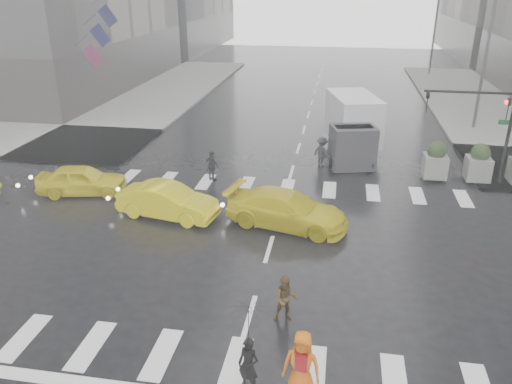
% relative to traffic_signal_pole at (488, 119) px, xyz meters
% --- Properties ---
extents(ground, '(120.00, 120.00, 0.00)m').
position_rel_traffic_signal_pole_xyz_m(ground, '(-9.01, -8.01, -3.22)').
color(ground, black).
rests_on(ground, ground).
extents(sidewalk_nw, '(35.00, 35.00, 0.15)m').
position_rel_traffic_signal_pole_xyz_m(sidewalk_nw, '(-28.51, 9.49, -3.14)').
color(sidewalk_nw, slate).
rests_on(sidewalk_nw, ground).
extents(road_markings, '(18.00, 48.00, 0.01)m').
position_rel_traffic_signal_pole_xyz_m(road_markings, '(-9.01, -8.01, -3.21)').
color(road_markings, silver).
rests_on(road_markings, ground).
extents(traffic_signal_pole, '(4.45, 0.42, 4.50)m').
position_rel_traffic_signal_pole_xyz_m(traffic_signal_pole, '(0.00, 0.00, 0.00)').
color(traffic_signal_pole, black).
rests_on(traffic_signal_pole, ground).
extents(street_lamp_near, '(2.15, 0.22, 9.00)m').
position_rel_traffic_signal_pole_xyz_m(street_lamp_near, '(1.86, 9.99, 1.73)').
color(street_lamp_near, '#59595B').
rests_on(street_lamp_near, ground).
extents(street_lamp_far, '(2.15, 0.22, 9.00)m').
position_rel_traffic_signal_pole_xyz_m(street_lamp_far, '(1.86, 29.99, 1.73)').
color(street_lamp_far, '#59595B').
rests_on(street_lamp_far, ground).
extents(planter_west, '(1.10, 1.10, 1.80)m').
position_rel_traffic_signal_pole_xyz_m(planter_west, '(-2.01, 0.19, -2.23)').
color(planter_west, slate).
rests_on(planter_west, ground).
extents(planter_mid, '(1.10, 1.10, 1.80)m').
position_rel_traffic_signal_pole_xyz_m(planter_mid, '(-0.01, 0.19, -2.23)').
color(planter_mid, slate).
rests_on(planter_mid, ground).
extents(flag_cluster, '(2.87, 3.06, 4.69)m').
position_rel_traffic_signal_pole_xyz_m(flag_cluster, '(-24.09, 10.49, 2.42)').
color(flag_cluster, '#59595B').
rests_on(flag_cluster, ground).
extents(pedestrian_black, '(1.24, 1.25, 2.43)m').
position_rel_traffic_signal_pole_xyz_m(pedestrian_black, '(-8.52, -14.81, -1.54)').
color(pedestrian_black, black).
rests_on(pedestrian_black, ground).
extents(pedestrian_brown, '(0.80, 0.68, 1.43)m').
position_rel_traffic_signal_pole_xyz_m(pedestrian_brown, '(-7.95, -12.01, -2.50)').
color(pedestrian_brown, '#4C361B').
rests_on(pedestrian_brown, ground).
extents(pedestrian_orange, '(0.94, 0.67, 1.82)m').
position_rel_traffic_signal_pole_xyz_m(pedestrian_orange, '(-7.27, -14.81, -2.30)').
color(pedestrian_orange, '#C75B0E').
rests_on(pedestrian_orange, ground).
extents(pedestrian_far_a, '(1.05, 0.92, 1.53)m').
position_rel_traffic_signal_pole_xyz_m(pedestrian_far_a, '(-12.72, -1.78, -2.45)').
color(pedestrian_far_a, black).
rests_on(pedestrian_far_a, ground).
extents(pedestrian_far_b, '(1.19, 1.13, 1.64)m').
position_rel_traffic_signal_pole_xyz_m(pedestrian_far_b, '(-7.54, 1.01, -2.40)').
color(pedestrian_far_b, black).
rests_on(pedestrian_far_b, ground).
extents(taxi_front, '(4.22, 2.38, 1.35)m').
position_rel_traffic_signal_pole_xyz_m(taxi_front, '(-18.19, -4.35, -2.54)').
color(taxi_front, '#D5C50B').
rests_on(taxi_front, ground).
extents(taxi_mid, '(4.39, 2.18, 1.38)m').
position_rel_traffic_signal_pole_xyz_m(taxi_mid, '(-13.53, -6.01, -2.52)').
color(taxi_mid, '#D5C50B').
rests_on(taxi_mid, ground).
extents(taxi_rear, '(4.67, 2.93, 1.42)m').
position_rel_traffic_signal_pole_xyz_m(taxi_rear, '(-8.59, -6.01, -2.51)').
color(taxi_rear, '#D5C50B').
rests_on(taxi_rear, ground).
extents(box_truck, '(2.26, 6.03, 3.20)m').
position_rel_traffic_signal_pole_xyz_m(box_truck, '(-6.01, 3.27, -1.51)').
color(box_truck, silver).
rests_on(box_truck, ground).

